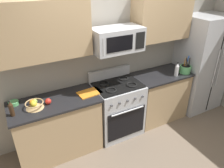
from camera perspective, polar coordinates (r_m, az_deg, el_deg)
name	(u,v)px	position (r m, az deg, el deg)	size (l,w,h in m)	color
ground_plane	(137,154)	(3.51, 6.68, -18.06)	(16.00, 16.00, 0.00)	#6B5B4C
wall_back	(106,55)	(3.54, -1.49, 7.81)	(8.00, 0.10, 2.60)	#9E998E
counter_left	(58,127)	(3.35, -14.21, -11.08)	(1.24, 0.61, 0.91)	tan
range_oven	(117,108)	(3.62, 1.35, -6.40)	(0.76, 0.65, 1.09)	#B2B5BA
counter_right	(159,96)	(4.08, 12.41, -3.12)	(1.01, 0.61, 0.91)	tan
refrigerator	(201,64)	(4.51, 22.62, 4.98)	(0.87, 0.72, 1.84)	#B2B5BA
microwave	(117,39)	(3.14, 1.35, 11.80)	(0.74, 0.44, 0.34)	#B2B5BA
upper_cabinets_left	(41,31)	(2.87, -18.49, 13.34)	(1.23, 0.34, 0.74)	tan
upper_cabinets_right	(162,17)	(3.70, 13.18, 17.06)	(1.00, 0.34, 0.74)	tan
utensil_crock	(185,69)	(4.01, 18.96, 3.86)	(0.19, 0.19, 0.31)	#59AD66
fruit_basket	(34,104)	(3.01, -20.05, -5.13)	(0.24, 0.24, 0.11)	tan
apple_loose	(48,101)	(3.03, -16.67, -4.46)	(0.08, 0.08, 0.08)	red
cutting_board	(90,93)	(3.19, -5.96, -2.34)	(0.34, 0.23, 0.02)	orange
bottle_vinegar	(177,70)	(3.82, 16.90, 3.67)	(0.07, 0.07, 0.24)	silver
bottle_soy	(11,109)	(2.93, -25.29, -6.03)	(0.06, 0.06, 0.22)	#382314
prep_bowl	(14,103)	(3.19, -24.78, -4.61)	(0.14, 0.14, 0.05)	#59AD66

